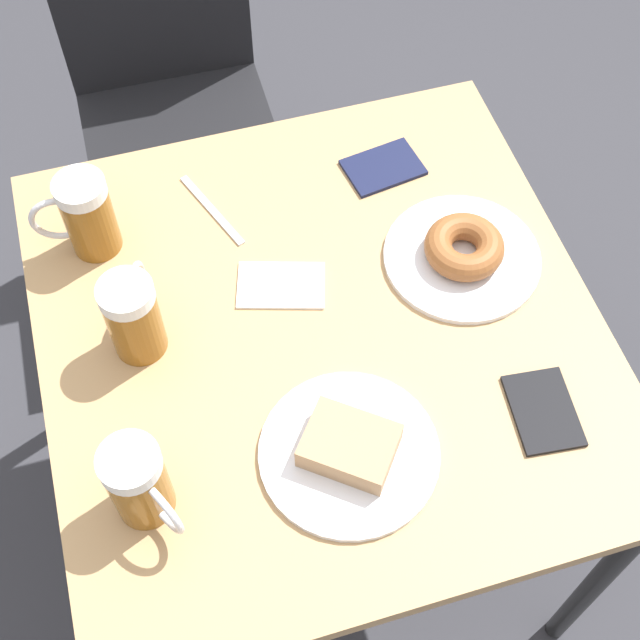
% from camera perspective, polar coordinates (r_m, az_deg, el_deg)
% --- Properties ---
extents(ground_plane, '(8.00, 8.00, 0.00)m').
position_cam_1_polar(ground_plane, '(1.98, -0.00, -11.52)').
color(ground_plane, '#333338').
extents(table, '(0.83, 0.87, 0.71)m').
position_cam_1_polar(table, '(1.39, -0.00, -1.89)').
color(table, tan).
rests_on(table, ground_plane).
extents(chair, '(0.41, 0.41, 0.88)m').
position_cam_1_polar(chair, '(1.98, -9.70, 14.98)').
color(chair, black).
rests_on(chair, ground_plane).
extents(plate_with_cake, '(0.25, 0.25, 0.05)m').
position_cam_1_polar(plate_with_cake, '(1.23, 1.89, -8.30)').
color(plate_with_cake, silver).
rests_on(plate_with_cake, table).
extents(plate_with_donut, '(0.25, 0.25, 0.05)m').
position_cam_1_polar(plate_with_donut, '(1.41, 9.14, 4.32)').
color(plate_with_donut, silver).
rests_on(plate_with_donut, table).
extents(beer_mug_left, '(0.13, 0.08, 0.14)m').
position_cam_1_polar(beer_mug_left, '(1.42, -14.75, 6.50)').
color(beer_mug_left, '#8C5619').
rests_on(beer_mug_left, table).
extents(beer_mug_center, '(0.08, 0.13, 0.14)m').
position_cam_1_polar(beer_mug_center, '(1.29, -11.84, 0.29)').
color(beer_mug_center, '#8C5619').
rests_on(beer_mug_center, table).
extents(beer_mug_right, '(0.09, 0.12, 0.14)m').
position_cam_1_polar(beer_mug_right, '(1.17, -11.48, -10.22)').
color(beer_mug_right, '#8C5619').
rests_on(beer_mug_right, table).
extents(napkin_folded, '(0.15, 0.12, 0.00)m').
position_cam_1_polar(napkin_folded, '(1.38, -2.51, 2.23)').
color(napkin_folded, white).
rests_on(napkin_folded, table).
extents(fork, '(0.07, 0.17, 0.00)m').
position_cam_1_polar(fork, '(1.48, -6.94, 7.01)').
color(fork, silver).
rests_on(fork, table).
extents(passport_near_edge, '(0.14, 0.11, 0.01)m').
position_cam_1_polar(passport_near_edge, '(1.53, 4.06, 9.72)').
color(passport_near_edge, '#141938').
rests_on(passport_near_edge, table).
extents(passport_far_edge, '(0.10, 0.13, 0.01)m').
position_cam_1_polar(passport_far_edge, '(1.30, 14.10, -5.65)').
color(passport_far_edge, black).
rests_on(passport_far_edge, table).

